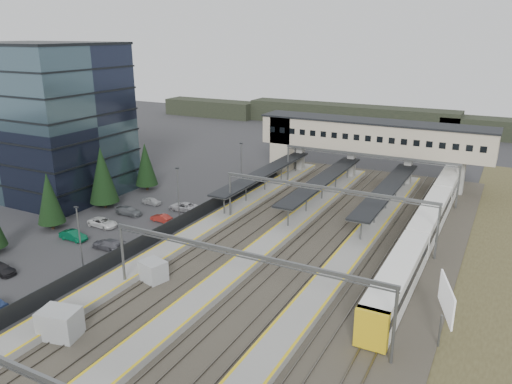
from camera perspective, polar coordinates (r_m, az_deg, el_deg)
The scene contains 15 objects.
ground at distance 59.91m, azimuth -8.13°, elevation -7.87°, with size 220.00×220.00×0.00m, color #2B2B2D.
office_building at distance 88.93m, azimuth -23.20°, elevation 7.60°, with size 24.30×18.30×24.30m.
conifer_row at distance 70.30m, azimuth -24.97°, elevation -1.24°, with size 4.42×49.82×9.50m.
car_park at distance 63.74m, azimuth -22.07°, elevation -6.83°, with size 10.74×44.67×1.30m.
lampposts at distance 63.82m, azimuth -13.51°, elevation -2.33°, with size 0.50×53.25×8.07m.
fence at distance 66.77m, azimuth -10.23°, elevation -4.27°, with size 0.08×90.00×2.00m.
relay_cabin_near at distance 48.31m, azimuth -21.49°, elevation -13.88°, with size 3.81×3.14×2.79m.
relay_cabin_far at distance 55.45m, azimuth -11.66°, elevation -8.90°, with size 3.11×2.80×2.40m.
rail_corridor at distance 59.33m, azimuth 2.15°, elevation -7.64°, with size 34.00×90.00×0.92m.
canopies at distance 77.95m, azimuth 7.61°, elevation 1.37°, with size 23.10×30.00×3.28m.
footbridge at distance 90.67m, azimuth 11.45°, elevation 6.11°, with size 40.40×6.40×11.20m.
gantries at distance 54.38m, azimuth 3.84°, elevation -3.56°, with size 28.40×62.28×7.17m.
train at distance 70.31m, azimuth 19.27°, elevation -2.97°, with size 2.85×59.47×3.58m.
billboard at distance 47.92m, azimuth 20.92°, elevation -11.48°, with size 1.97×5.56×4.90m.
treeline_far at distance 137.89m, azimuth 23.90°, elevation 6.77°, with size 170.00×19.00×7.00m.
Camera 1 is at (32.19, -43.45, 25.79)m, focal length 35.00 mm.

